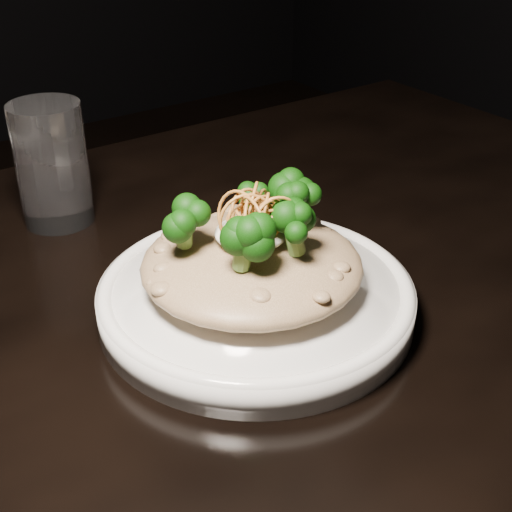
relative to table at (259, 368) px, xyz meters
The scene contains 7 objects.
table is the anchor object (origin of this frame).
plate 0.10m from the table, 130.96° to the right, with size 0.26×0.26×0.03m, color white.
risotto 0.13m from the table, 137.93° to the right, with size 0.18×0.18×0.04m, color brown.
broccoli 0.18m from the table, 145.05° to the right, with size 0.13×0.13×0.05m, color black, non-canonical shape.
cheese 0.16m from the table, 139.93° to the right, with size 0.06×0.06×0.02m, color white.
shallots 0.18m from the table, 130.42° to the right, with size 0.04×0.04×0.03m, color brown, non-canonical shape.
drinking_glass 0.29m from the table, 110.79° to the left, with size 0.07×0.07×0.13m, color silver.
Camera 1 is at (-0.30, -0.42, 1.09)m, focal length 50.00 mm.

